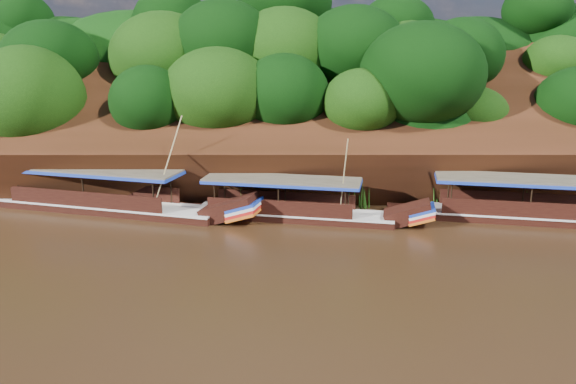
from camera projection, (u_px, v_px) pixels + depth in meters
name	position (u px, v px, depth m)	size (l,w,h in m)	color
ground	(351.00, 263.00, 27.05)	(160.00, 160.00, 0.00)	black
riverbank	(323.00, 143.00, 48.54)	(120.00, 30.06, 19.40)	black
boat_0	(555.00, 213.00, 33.05)	(16.17, 5.26, 7.23)	black
boat_1	(306.00, 210.00, 33.59)	(14.30, 4.74, 5.64)	black
boat_2	(120.00, 203.00, 35.01)	(17.28, 6.85, 6.64)	black
reeds	(281.00, 194.00, 36.00)	(49.80, 2.57, 2.08)	#275B16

